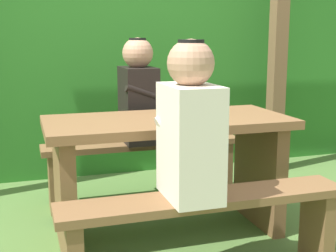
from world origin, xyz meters
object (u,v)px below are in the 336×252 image
person_white_shirt (190,127)px  drinking_glass (194,108)px  bench_far (143,158)px  cell_phone (168,117)px  bench_near (206,220)px  bottle_left (177,97)px  person_black_coat (138,95)px  picnic_table (168,156)px

person_white_shirt → drinking_glass: bearing=67.8°
bench_far → cell_phone: size_ratio=10.00×
bench_near → bench_far: size_ratio=1.00×
bench_near → bottle_left: bottle_left is taller
drinking_glass → person_black_coat: bearing=110.2°
bench_near → drinking_glass: (0.17, 0.63, 0.44)m
person_white_shirt → bench_far: bearing=86.0°
picnic_table → bottle_left: size_ratio=5.35×
bottle_left → bench_near: bearing=-97.4°
bench_far → drinking_glass: (0.17, -0.55, 0.44)m
bench_near → cell_phone: size_ratio=10.00×
picnic_table → bench_near: (0.00, -0.59, -0.17)m
person_white_shirt → bench_near: bearing=-2.3°
person_white_shirt → cell_phone: 0.59m
picnic_table → drinking_glass: bearing=13.0°
bench_far → picnic_table: bearing=-90.0°
bench_far → person_white_shirt: (-0.08, -1.18, 0.46)m
bench_far → cell_phone: 0.72m
person_black_coat → bottle_left: bearing=-76.0°
bench_near → drinking_glass: bearing=74.6°
bottle_left → cell_phone: bearing=-128.3°
picnic_table → drinking_glass: 0.32m
person_black_coat → drinking_glass: person_black_coat is taller
bench_near → person_black_coat: person_black_coat is taller
bench_far → person_black_coat: 0.46m
picnic_table → drinking_glass: drinking_glass is taller
picnic_table → bench_near: size_ratio=1.00×
person_white_shirt → bottle_left: 0.72m
picnic_table → person_white_shirt: (-0.08, -0.59, 0.29)m
person_black_coat → bottle_left: (0.12, -0.48, 0.04)m
person_white_shirt → bottle_left: person_white_shirt is taller
person_black_coat → drinking_glass: size_ratio=7.87×
person_white_shirt → drinking_glass: (0.26, 0.63, -0.02)m
cell_phone → person_black_coat: bearing=100.5°
bench_near → cell_phone: (-0.01, 0.58, 0.40)m
drinking_glass → picnic_table: bearing=-167.0°
bench_far → drinking_glass: drinking_glass is taller
picnic_table → drinking_glass: size_ratio=15.32×
drinking_glass → bottle_left: bottle_left is taller
bottle_left → cell_phone: size_ratio=1.87×
person_white_shirt → cell_phone: bearing=82.3°
bench_far → drinking_glass: 0.73m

